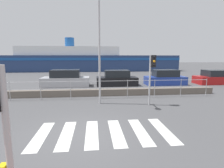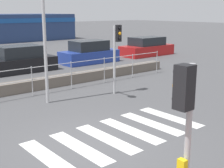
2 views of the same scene
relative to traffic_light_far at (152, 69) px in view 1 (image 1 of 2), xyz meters
name	(u,v)px [view 1 (image 1 of 2)]	position (x,y,z in m)	size (l,w,h in m)	color
ground_plane	(79,134)	(-3.85, -3.47, -2.10)	(160.00, 160.00, 0.00)	#4C4C4F
crosswalk	(104,133)	(-2.92, -3.47, -2.10)	(4.95, 2.40, 0.01)	silver
seawall	(86,93)	(-3.85, 2.79, -1.87)	(18.98, 0.55, 0.47)	#6B6056
harbor_fence	(85,87)	(-3.85, 1.92, -1.29)	(17.12, 0.04, 1.24)	#B2B2B5
traffic_light_far	(152,69)	(0.00, 0.00, 0.00)	(0.34, 0.32, 2.86)	#B2B2B5
streetlamp	(99,37)	(-2.93, 0.41, 1.75)	(0.32, 1.20, 6.23)	#B2B2B5
ferry_boat	(87,61)	(-4.69, 26.68, -0.10)	(34.27, 7.38, 6.51)	navy
parked_car_silver	(66,79)	(-5.92, 7.21, -1.43)	(4.38, 1.83, 1.57)	#BCBCC1
parked_car_black	(117,79)	(-1.04, 7.21, -1.47)	(3.91, 1.81, 1.49)	black
parked_car_blue	(165,78)	(3.86, 7.21, -1.47)	(3.95, 1.71, 1.49)	#233D9E
parked_car_red	(217,78)	(9.45, 7.21, -1.49)	(4.41, 1.87, 1.43)	#B21919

